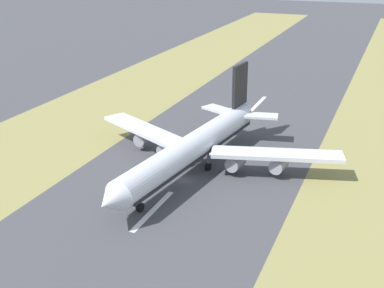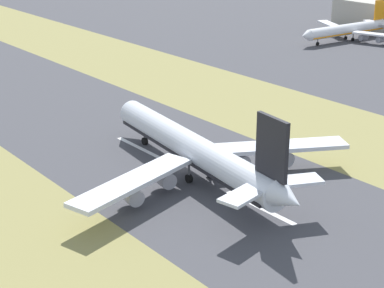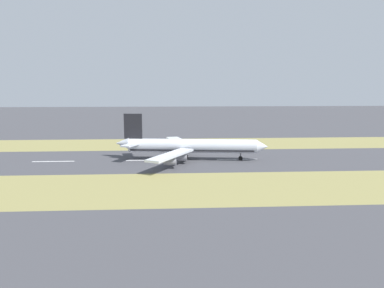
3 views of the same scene
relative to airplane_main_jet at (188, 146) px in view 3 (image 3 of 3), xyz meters
name	(u,v)px [view 3 (image 3 of 3)]	position (x,y,z in m)	size (l,w,h in m)	color
ground_plane	(202,160)	(0.62, 6.31, -6.02)	(800.00, 800.00, 0.00)	#424247
grass_median_west	(195,144)	(-44.38, 6.31, -6.02)	(40.00, 600.00, 0.01)	olive
grass_median_east	(214,187)	(45.62, 6.31, -6.02)	(40.00, 600.00, 0.01)	olive
centreline_dash_near	(53,161)	(0.62, -58.11, -6.01)	(1.20, 18.00, 0.01)	silver
centreline_dash_mid	(146,160)	(0.62, -18.11, -6.01)	(1.20, 18.00, 0.01)	silver
centreline_dash_far	(237,159)	(0.62, 21.89, -6.01)	(1.20, 18.00, 0.01)	silver
airplane_main_jet	(188,146)	(0.00, 0.00, 0.00)	(63.65, 67.17, 20.20)	silver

